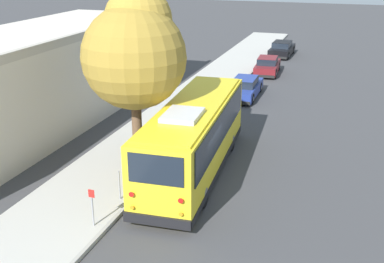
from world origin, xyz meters
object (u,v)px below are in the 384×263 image
street_tree (135,50)px  parked_sedan_black (282,49)px  parked_sedan_maroon (267,66)px  shuttle_bus (194,135)px  sign_post_far (119,185)px  parked_sedan_blue (245,88)px  sign_post_near (92,207)px

street_tree → parked_sedan_black: bearing=-4.7°
parked_sedan_maroon → street_tree: size_ratio=0.57×
shuttle_bus → sign_post_far: size_ratio=8.74×
parked_sedan_maroon → parked_sedan_blue: bearing=174.9°
parked_sedan_blue → parked_sedan_black: bearing=-1.9°
shuttle_bus → parked_sedan_black: (26.50, 0.26, -1.14)m
shuttle_bus → sign_post_far: 3.99m
parked_sedan_blue → sign_post_far: bearing=174.1°
parked_sedan_maroon → sign_post_far: parked_sedan_maroon is taller
shuttle_bus → street_tree: bearing=91.9°
shuttle_bus → parked_sedan_maroon: (19.10, 0.27, -1.14)m
parked_sedan_blue → street_tree: bearing=170.0°
sign_post_far → street_tree: bearing=11.1°
parked_sedan_maroon → sign_post_near: bearing=173.0°
shuttle_bus → sign_post_near: shuttle_bus is taller
sign_post_near → sign_post_far: size_ratio=1.17×
shuttle_bus → parked_sedan_maroon: size_ratio=2.32×
parked_sedan_maroon → sign_post_near: size_ratio=3.20×
parked_sedan_blue → shuttle_bus: bearing=-178.7°
parked_sedan_black → parked_sedan_blue: bearing=-179.3°
sign_post_near → parked_sedan_maroon: bearing=-3.7°
parked_sedan_black → sign_post_near: bearing=178.9°
street_tree → sign_post_near: 6.79m
sign_post_near → sign_post_far: 2.00m
parked_sedan_blue → sign_post_far: size_ratio=4.06×
parked_sedan_black → sign_post_far: 29.93m
shuttle_bus → parked_sedan_blue: size_ratio=2.15×
sign_post_far → parked_sedan_blue: bearing=-4.9°
street_tree → sign_post_far: bearing=-168.9°
shuttle_bus → parked_sedan_blue: 12.24m
parked_sedan_blue → sign_post_near: sign_post_near is taller
shuttle_bus → parked_sedan_maroon: bearing=-2.8°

